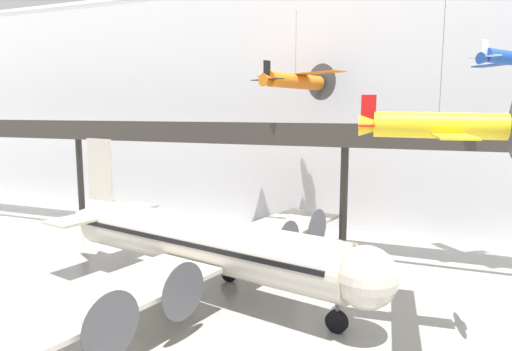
{
  "coord_description": "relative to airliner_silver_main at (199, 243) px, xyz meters",
  "views": [
    {
      "loc": [
        7.7,
        -15.29,
        12.56
      ],
      "look_at": [
        -2.25,
        9.51,
        8.72
      ],
      "focal_mm": 32.0,
      "sensor_mm": 36.0,
      "label": 1
    }
  ],
  "objects": [
    {
      "name": "suspended_plane_orange_highwing",
      "position": [
        2.26,
        14.51,
        11.69
      ],
      "size": [
        9.55,
        8.44,
        8.0
      ],
      "rotation": [
        0.0,
        0.0,
        1.1
      ],
      "color": "orange"
    },
    {
      "name": "hangar_back_wall",
      "position": [
        7.14,
        22.01,
        9.46
      ],
      "size": [
        140.0,
        3.0,
        26.08
      ],
      "color": "white",
      "rests_on": "ground"
    },
    {
      "name": "suspended_plane_yellow_lowwing",
      "position": [
        14.77,
        -1.64,
        8.18
      ],
      "size": [
        7.9,
        9.68,
        11.23
      ],
      "rotation": [
        0.0,
        0.0,
        0.1
      ],
      "color": "yellow"
    },
    {
      "name": "mezzanine_walkway",
      "position": [
        7.14,
        12.88,
        6.18
      ],
      "size": [
        110.0,
        3.2,
        11.48
      ],
      "color": "#38332D",
      "rests_on": "ground"
    },
    {
      "name": "airliner_silver_main",
      "position": [
        0.0,
        0.0,
        0.0
      ],
      "size": [
        27.43,
        31.65,
        10.33
      ],
      "rotation": [
        0.0,
        0.0,
        -0.21
      ],
      "color": "beige",
      "rests_on": "ground"
    }
  ]
}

